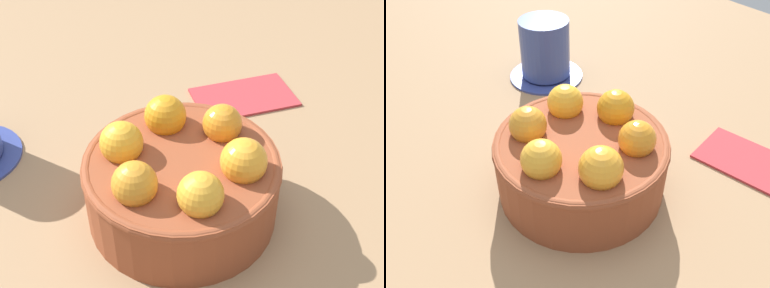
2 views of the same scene
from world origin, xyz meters
The scene contains 3 objects.
ground_plane centered at (0.00, 0.00, -1.82)cm, with size 147.55×114.96×3.64cm, color #997551.
terracotta_bowl centered at (0.00, 0.00, 4.02)cm, with size 17.17×17.17×9.23cm.
folded_napkin centered at (-9.28, -17.14, 0.30)cm, with size 11.66×7.01×0.60cm, color #B23338.
Camera 1 is at (3.44, 33.68, 36.34)cm, focal length 50.00 mm.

